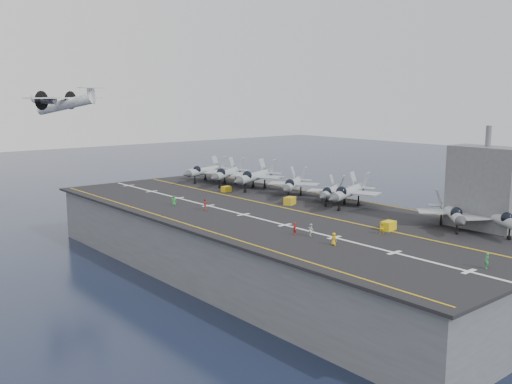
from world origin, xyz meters
TOP-DOWN VIEW (x-y plane):
  - ground at (0.00, 0.00)m, footprint 500.00×500.00m
  - hull at (0.00, 0.00)m, footprint 36.00×90.00m
  - flight_deck at (0.00, 0.00)m, footprint 38.00×92.00m
  - foul_line at (3.00, 0.00)m, footprint 0.35×90.00m
  - landing_centerline at (-6.00, 0.00)m, footprint 0.50×90.00m
  - deck_edge_port at (-17.00, 0.00)m, footprint 0.25×90.00m
  - deck_edge_stbd at (18.50, 0.00)m, footprint 0.25×90.00m
  - island_superstructure at (15.00, -30.00)m, footprint 5.00×10.00m
  - fighter_jet_0 at (13.28, -32.59)m, footprint 15.24×16.77m
  - fighter_jet_1 at (11.60, -26.95)m, footprint 16.94×16.63m
  - fighter_jet_3 at (12.58, -6.23)m, footprint 18.32×15.28m
  - fighter_jet_4 at (12.66, -1.99)m, footprint 15.50×13.80m
  - fighter_jet_5 at (12.39, 7.62)m, footprint 17.66×16.45m
  - fighter_jet_6 at (12.09, 18.78)m, footprint 19.49×16.67m
  - fighter_jet_7 at (11.04, 27.03)m, footprint 19.04×17.24m
  - fighter_jet_8 at (10.58, 34.61)m, footprint 17.57×14.57m
  - tow_cart_a at (3.27, -22.00)m, footprint 2.35×1.67m
  - tow_cart_b at (5.88, 1.61)m, footprint 2.66×2.23m
  - tow_cart_c at (5.37, 19.91)m, footprint 2.04×1.47m
  - crew_0 at (-9.04, -22.67)m, footprint 0.71×1.03m
  - crew_1 at (-9.02, -15.31)m, footprint 0.79×1.10m
  - crew_2 at (-7.90, -17.39)m, footprint 1.12×1.27m
  - crew_4 at (-8.84, 6.84)m, footprint 1.40×1.40m
  - crew_5 at (-10.51, 14.14)m, footprint 1.19×0.92m
  - crew_6 at (-3.45, -40.64)m, footprint 1.27×1.29m
  - crew_7 at (0.66, -22.97)m, footprint 1.19×1.18m
  - transport_plane at (-12.92, 55.27)m, footprint 28.06×25.13m

SIDE VIEW (x-z plane):
  - ground at x=0.00m, z-range 0.00..0.00m
  - hull at x=0.00m, z-range 0.00..10.00m
  - flight_deck at x=0.00m, z-range 10.00..10.40m
  - foul_line at x=3.00m, z-range 10.41..10.43m
  - landing_centerline at x=-6.00m, z-range 10.41..10.43m
  - deck_edge_port at x=-17.00m, z-range 10.41..10.43m
  - deck_edge_stbd at x=18.50m, z-range 10.41..10.43m
  - tow_cart_c at x=5.37m, z-range 10.40..11.54m
  - tow_cart_a at x=3.27m, z-range 10.40..11.72m
  - tow_cart_b at x=5.88m, z-range 10.40..11.76m
  - crew_0 at x=-9.04m, z-range 10.40..12.06m
  - crew_7 at x=0.66m, z-range 10.40..12.08m
  - crew_1 at x=-9.02m, z-range 10.40..12.13m
  - crew_5 at x=-10.51m, z-range 10.40..12.17m
  - crew_2 at x=-7.90m, z-range 10.40..12.18m
  - crew_6 at x=-3.45m, z-range 10.40..12.21m
  - crew_4 at x=-8.84m, z-range 10.40..12.38m
  - fighter_jet_4 at x=12.66m, z-range 10.40..14.89m
  - fighter_jet_0 at x=13.28m, z-range 10.40..15.25m
  - fighter_jet_1 at x=11.60m, z-range 10.40..15.35m
  - fighter_jet_5 at x=12.39m, z-range 10.40..15.50m
  - fighter_jet_8 at x=10.58m, z-range 10.40..15.63m
  - fighter_jet_3 at x=12.58m, z-range 10.40..15.83m
  - fighter_jet_7 at x=11.04m, z-range 10.40..15.91m
  - fighter_jet_6 at x=12.09m, z-range 10.40..16.12m
  - island_superstructure at x=15.00m, z-range 10.40..25.40m
  - transport_plane at x=-12.92m, z-range 25.02..30.53m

